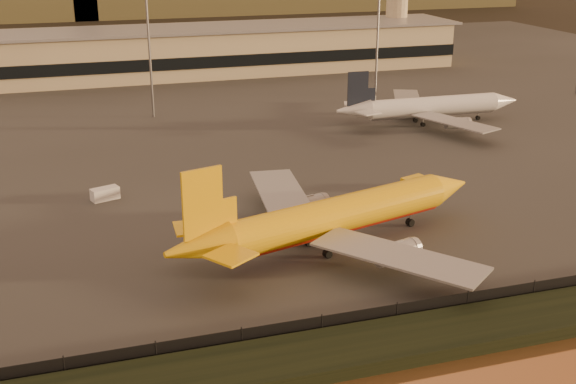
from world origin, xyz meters
name	(u,v)px	position (x,y,z in m)	size (l,w,h in m)	color
ground	(332,273)	(0.00, 0.00, 0.00)	(900.00, 900.00, 0.00)	black
embankment	(396,343)	(0.00, -17.00, 0.70)	(320.00, 7.00, 1.40)	black
tarmac	(188,99)	(0.00, 95.00, 0.10)	(320.00, 220.00, 0.20)	#2D2D2D
perimeter_fence	(378,317)	(0.00, -13.00, 1.30)	(300.00, 0.05, 2.20)	black
terminal_building	(112,56)	(-14.52, 125.55, 6.25)	(202.00, 25.00, 12.60)	tan
apron_light_masts	(273,41)	(15.00, 75.00, 15.70)	(152.20, 12.20, 25.40)	slate
dhl_cargo_jet	(334,217)	(2.57, 6.24, 4.23)	(44.52, 42.63, 13.49)	#E9AD0C
white_narrowbody_jet	(430,107)	(42.87, 57.49, 3.63)	(39.94, 39.08, 11.50)	silver
gse_vehicle_yellow	(413,182)	(22.07, 23.15, 1.08)	(3.91, 1.76, 1.76)	#E9AD0C
gse_vehicle_white	(105,194)	(-23.38, 32.13, 1.10)	(3.99, 1.80, 1.80)	silver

